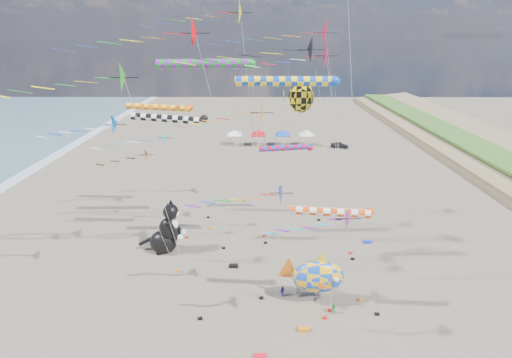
{
  "coord_description": "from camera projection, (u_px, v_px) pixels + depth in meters",
  "views": [
    {
      "loc": [
        -1.46,
        -21.38,
        21.71
      ],
      "look_at": [
        -1.5,
        12.0,
        9.71
      ],
      "focal_mm": 28.0,
      "sensor_mm": 36.0,
      "label": 1
    }
  ],
  "objects": [
    {
      "name": "delta_kite_0",
      "position": [
        107.0,
        82.0,
        26.01
      ],
      "size": [
        12.59,
        2.18,
        20.31
      ],
      "color": "#1F961F",
      "rests_on": "ground"
    },
    {
      "name": "delta_kite_1",
      "position": [
        325.0,
        59.0,
        34.33
      ],
      "size": [
        11.2,
        2.33,
        21.31
      ],
      "color": "#C3113A",
      "rests_on": "ground"
    },
    {
      "name": "delta_kite_4",
      "position": [
        298.0,
        52.0,
        35.29
      ],
      "size": [
        16.44,
        2.55,
        21.92
      ],
      "color": "black",
      "rests_on": "ground"
    },
    {
      "name": "kite_bag_2",
      "position": [
        234.0,
        266.0,
        39.65
      ],
      "size": [
        0.9,
        0.44,
        0.3
      ],
      "primitive_type": "cube",
      "color": "black",
      "rests_on": "ground"
    },
    {
      "name": "cat_inflatable",
      "position": [
        165.0,
        226.0,
        41.7
      ],
      "size": [
        4.55,
        2.64,
        5.84
      ],
      "primitive_type": null,
      "rotation": [
        0.0,
        0.0,
        -0.11
      ],
      "color": "black",
      "rests_on": "ground"
    },
    {
      "name": "delta_kite_7",
      "position": [
        227.0,
        15.0,
        37.84
      ],
      "size": [
        12.09,
        2.58,
        25.11
      ],
      "color": "yellow",
      "rests_on": "ground"
    },
    {
      "name": "delta_kite_11",
      "position": [
        350.0,
        233.0,
        24.53
      ],
      "size": [
        9.53,
        1.93,
        11.58
      ],
      "color": "#8C1F90",
      "rests_on": "ground"
    },
    {
      "name": "windsock_3",
      "position": [
        288.0,
        148.0,
        46.61
      ],
      "size": [
        7.66,
        0.69,
        9.72
      ],
      "color": "red",
      "rests_on": "ground"
    },
    {
      "name": "fish_inflatable",
      "position": [
        318.0,
        276.0,
        33.43
      ],
      "size": [
        6.01,
        3.16,
        4.98
      ],
      "color": "blue",
      "rests_on": "ground"
    },
    {
      "name": "windsock_4",
      "position": [
        209.0,
        64.0,
        37.76
      ],
      "size": [
        10.66,
        0.95,
        19.69
      ],
      "color": "#167E27",
      "rests_on": "ground"
    },
    {
      "name": "parked_car",
      "position": [
        339.0,
        145.0,
        81.82
      ],
      "size": [
        3.83,
        2.26,
        1.22
      ],
      "primitive_type": "imported",
      "rotation": [
        0.0,
        0.0,
        1.33
      ],
      "color": "#26262D",
      "rests_on": "ground"
    },
    {
      "name": "windsock_2",
      "position": [
        335.0,
        213.0,
        29.78
      ],
      "size": [
        7.62,
        0.69,
        9.68
      ],
      "color": "#E24510",
      "rests_on": "ground"
    },
    {
      "name": "delta_kite_10",
      "position": [
        149.0,
        157.0,
        42.14
      ],
      "size": [
        7.66,
        1.58,
        10.85
      ],
      "color": "#E8510F",
      "rests_on": "ground"
    },
    {
      "name": "kite_bag_3",
      "position": [
        304.0,
        329.0,
        31.1
      ],
      "size": [
        0.9,
        0.44,
        0.3
      ],
      "primitive_type": "cube",
      "color": "orange",
      "rests_on": "ground"
    },
    {
      "name": "delta_kite_5",
      "position": [
        287.0,
        203.0,
        29.01
      ],
      "size": [
        9.35,
        2.01,
        11.58
      ],
      "color": "#0B26C1",
      "rests_on": "ground"
    },
    {
      "name": "delta_kite_8",
      "position": [
        104.0,
        126.0,
        34.06
      ],
      "size": [
        11.07,
        2.07,
        15.77
      ],
      "color": "blue",
      "rests_on": "ground"
    },
    {
      "name": "delta_kite_9",
      "position": [
        156.0,
        140.0,
        43.85
      ],
      "size": [
        11.41,
        1.68,
        12.23
      ],
      "color": "#0CB8C1",
      "rests_on": "ground"
    },
    {
      "name": "angelfish_kite",
      "position": [
        299.0,
        99.0,
        34.72
      ],
      "size": [
        3.74,
        3.02,
        17.97
      ],
      "color": "yellow",
      "rests_on": "ground"
    },
    {
      "name": "delta_kite_6",
      "position": [
        188.0,
        36.0,
        27.61
      ],
      "size": [
        14.02,
        2.5,
        23.23
      ],
      "color": "red",
      "rests_on": "ground"
    },
    {
      "name": "kite_bag_0",
      "position": [
        260.0,
        357.0,
        28.41
      ],
      "size": [
        0.9,
        0.44,
        0.3
      ],
      "primitive_type": "cube",
      "color": "red",
      "rests_on": "ground"
    },
    {
      "name": "child_blue",
      "position": [
        282.0,
        291.0,
        35.19
      ],
      "size": [
        0.59,
        0.56,
        0.98
      ],
      "primitive_type": "imported",
      "rotation": [
        0.0,
        0.0,
        0.71
      ],
      "color": "#272898",
      "rests_on": "ground"
    },
    {
      "name": "windsock_1",
      "position": [
        290.0,
        82.0,
        33.1
      ],
      "size": [
        9.99,
        0.86,
        18.6
      ],
      "color": "#1242B4",
      "rests_on": "ground"
    },
    {
      "name": "delta_kite_3",
      "position": [
        324.0,
        35.0,
        41.63
      ],
      "size": [
        14.8,
        2.82,
        23.5
      ],
      "color": "red",
      "rests_on": "ground"
    },
    {
      "name": "windsock_0",
      "position": [
        162.0,
        108.0,
        45.76
      ],
      "size": [
        9.08,
        0.73,
        14.36
      ],
      "color": "#FA5E15",
      "rests_on": "ground"
    },
    {
      "name": "tent_row",
      "position": [
        271.0,
        131.0,
        82.86
      ],
      "size": [
        19.2,
        4.2,
        3.8
      ],
      "color": "white",
      "rests_on": "ground"
    },
    {
      "name": "kite_bag_1",
      "position": [
        368.0,
        242.0,
        44.3
      ],
      "size": [
        0.9,
        0.44,
        0.3
      ],
      "primitive_type": "cube",
      "color": "#1530D8",
      "rests_on": "ground"
    },
    {
      "name": "windsock_5",
      "position": [
        172.0,
        119.0,
        38.4
      ],
      "size": [
        8.68,
        0.76,
        14.59
      ],
      "color": "black",
      "rests_on": "ground"
    },
    {
      "name": "delta_kite_2",
      "position": [
        254.0,
        116.0,
        32.98
      ],
      "size": [
        9.07,
        2.21,
        16.85
      ],
      "color": "orange",
      "rests_on": "ground"
    },
    {
      "name": "child_green",
      "position": [
        334.0,
        309.0,
        32.82
      ],
      "size": [
        0.57,
        0.49,
        1.04
      ],
      "primitive_type": "imported",
      "rotation": [
        0.0,
        0.0,
        -0.2
      ],
      "color": "#21904D",
      "rests_on": "ground"
    },
    {
      "name": "person_adult",
      "position": [
        298.0,
        289.0,
        34.96
      ],
      "size": [
        0.68,
        0.54,
        1.62
      ],
      "primitive_type": "imported",
      "rotation": [
        0.0,
        0.0,
        0.28
      ],
      "color": "gray",
      "rests_on": "ground"
    }
  ]
}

